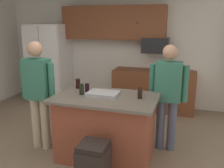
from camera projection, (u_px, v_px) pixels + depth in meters
floor at (85, 161)px, 3.54m from camera, size 7.04×7.04×0.00m
back_wall at (132, 50)px, 5.80m from camera, size 6.40×0.10×2.60m
cabinet_run_upper at (113, 23)px, 5.57m from camera, size 2.40×0.38×0.75m
cabinet_run_lower at (153, 90)px, 5.54m from camera, size 1.80×0.63×0.90m
refrigerator at (49, 63)px, 6.09m from camera, size 0.94×0.76×1.89m
microwave_over_range at (156, 45)px, 5.30m from camera, size 0.56×0.40×0.32m
kitchen_island at (106, 127)px, 3.52m from camera, size 1.44×0.90×0.95m
person_guest_left at (38, 89)px, 3.69m from camera, size 0.57×0.22×1.68m
person_host_foreground at (168, 91)px, 3.66m from camera, size 0.57×0.22×1.64m
glass_short_whisky at (82, 89)px, 3.47m from camera, size 0.06×0.06×0.15m
glass_pilsner at (78, 84)px, 3.80m from camera, size 0.07×0.07×0.15m
tumbler_amber at (87, 88)px, 3.62m from camera, size 0.07×0.07×0.12m
glass_stout_tall at (140, 93)px, 3.29m from camera, size 0.06×0.06×0.15m
serving_tray at (103, 93)px, 3.47m from camera, size 0.44×0.30×0.04m
trash_bin at (94, 167)px, 2.86m from camera, size 0.34×0.34×0.61m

